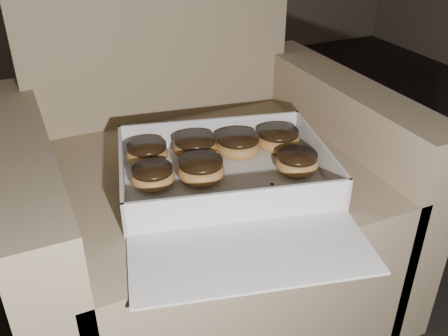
% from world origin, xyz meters
% --- Properties ---
extents(armchair, '(0.81, 0.68, 0.85)m').
position_xyz_m(armchair, '(0.12, 0.59, 0.27)').
color(armchair, '#837254').
rests_on(armchair, floor).
extents(bakery_box, '(0.49, 0.54, 0.07)m').
position_xyz_m(bakery_box, '(0.12, 0.42, 0.39)').
color(bakery_box, white).
rests_on(bakery_box, armchair).
extents(donut_a, '(0.09, 0.09, 0.05)m').
position_xyz_m(donut_a, '(0.08, 0.47, 0.41)').
color(donut_a, '#BC8041').
rests_on(donut_a, bakery_box).
extents(donut_b, '(0.09, 0.09, 0.05)m').
position_xyz_m(donut_b, '(0.28, 0.52, 0.41)').
color(donut_b, '#BC8041').
rests_on(donut_b, bakery_box).
extents(donut_c, '(0.08, 0.08, 0.04)m').
position_xyz_m(donut_c, '(-0.01, 0.48, 0.41)').
color(donut_c, '#BC8041').
rests_on(donut_c, bakery_box).
extents(donut_d, '(0.09, 0.09, 0.04)m').
position_xyz_m(donut_d, '(0.27, 0.42, 0.41)').
color(donut_d, '#BC8041').
rests_on(donut_d, bakery_box).
extents(donut_e, '(0.09, 0.09, 0.04)m').
position_xyz_m(donut_e, '(0.01, 0.58, 0.41)').
color(donut_e, '#BC8041').
rests_on(donut_e, bakery_box).
extents(donut_f, '(0.09, 0.09, 0.05)m').
position_xyz_m(donut_f, '(0.11, 0.56, 0.41)').
color(donut_f, '#BC8041').
rests_on(donut_f, bakery_box).
extents(donut_g, '(0.09, 0.09, 0.05)m').
position_xyz_m(donut_g, '(0.19, 0.53, 0.41)').
color(donut_g, '#BC8041').
rests_on(donut_g, bakery_box).
extents(crumb_a, '(0.01, 0.01, 0.00)m').
position_xyz_m(crumb_a, '(0.20, 0.39, 0.39)').
color(crumb_a, black).
rests_on(crumb_a, bakery_box).
extents(crumb_b, '(0.01, 0.01, 0.00)m').
position_xyz_m(crumb_b, '(0.05, 0.39, 0.39)').
color(crumb_b, black).
rests_on(crumb_b, bakery_box).
extents(crumb_c, '(0.01, 0.01, 0.00)m').
position_xyz_m(crumb_c, '(0.25, 0.35, 0.39)').
color(crumb_c, black).
rests_on(crumb_c, bakery_box).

